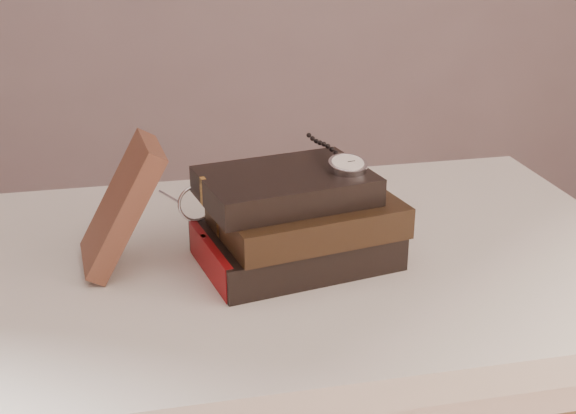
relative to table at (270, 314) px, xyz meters
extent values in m
cube|color=beige|center=(0.00, 0.00, 0.07)|extent=(1.00, 0.60, 0.04)
cube|color=white|center=(0.00, 0.00, 0.01)|extent=(0.88, 0.49, 0.08)
cylinder|color=white|center=(0.45, 0.25, -0.30)|extent=(0.05, 0.05, 0.71)
cube|color=black|center=(0.03, -0.03, 0.11)|extent=(0.26, 0.20, 0.04)
cube|color=beige|center=(0.03, -0.03, 0.11)|extent=(0.25, 0.19, 0.03)
cube|color=gold|center=(-0.09, -0.02, 0.11)|extent=(0.01, 0.01, 0.05)
cube|color=maroon|center=(-0.08, -0.05, 0.11)|extent=(0.04, 0.15, 0.05)
cube|color=black|center=(0.04, -0.03, 0.16)|extent=(0.25, 0.19, 0.04)
cube|color=beige|center=(0.04, -0.03, 0.16)|extent=(0.24, 0.18, 0.03)
cube|color=gold|center=(-0.07, -0.03, 0.16)|extent=(0.01, 0.01, 0.04)
cube|color=black|center=(0.02, -0.02, 0.19)|extent=(0.23, 0.18, 0.03)
cube|color=beige|center=(0.02, -0.02, 0.19)|extent=(0.22, 0.17, 0.03)
cube|color=gold|center=(-0.08, -0.02, 0.19)|extent=(0.01, 0.01, 0.04)
cube|color=#46251B|center=(-0.18, 0.01, 0.17)|extent=(0.12, 0.12, 0.16)
cylinder|color=silver|center=(0.09, -0.03, 0.22)|extent=(0.06, 0.06, 0.02)
cylinder|color=white|center=(0.09, -0.03, 0.22)|extent=(0.05, 0.05, 0.01)
torus|color=silver|center=(0.09, -0.03, 0.22)|extent=(0.05, 0.05, 0.01)
cylinder|color=silver|center=(0.09, 0.00, 0.22)|extent=(0.01, 0.01, 0.01)
cube|color=black|center=(0.09, -0.02, 0.22)|extent=(0.00, 0.01, 0.00)
cube|color=black|center=(0.10, -0.03, 0.22)|extent=(0.01, 0.00, 0.00)
sphere|color=black|center=(0.09, 0.01, 0.22)|extent=(0.01, 0.01, 0.01)
sphere|color=black|center=(0.09, 0.02, 0.22)|extent=(0.01, 0.01, 0.01)
sphere|color=black|center=(0.08, 0.03, 0.22)|extent=(0.01, 0.01, 0.01)
sphere|color=black|center=(0.08, 0.04, 0.22)|extent=(0.01, 0.01, 0.01)
sphere|color=black|center=(0.08, 0.05, 0.22)|extent=(0.01, 0.01, 0.01)
sphere|color=black|center=(0.08, 0.07, 0.22)|extent=(0.01, 0.01, 0.01)
sphere|color=black|center=(0.08, 0.08, 0.22)|extent=(0.01, 0.01, 0.01)
sphere|color=black|center=(0.07, 0.09, 0.22)|extent=(0.01, 0.01, 0.01)
torus|color=silver|center=(-0.09, 0.02, 0.16)|extent=(0.05, 0.02, 0.05)
torus|color=silver|center=(-0.04, 0.03, 0.16)|extent=(0.05, 0.02, 0.05)
cylinder|color=silver|center=(-0.07, 0.03, 0.16)|extent=(0.01, 0.01, 0.00)
cylinder|color=silver|center=(-0.12, 0.07, 0.15)|extent=(0.02, 0.11, 0.03)
cylinder|color=silver|center=(-0.03, 0.09, 0.15)|extent=(0.02, 0.11, 0.03)
camera|label=1|loc=(-0.17, -0.88, 0.53)|focal=47.01mm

